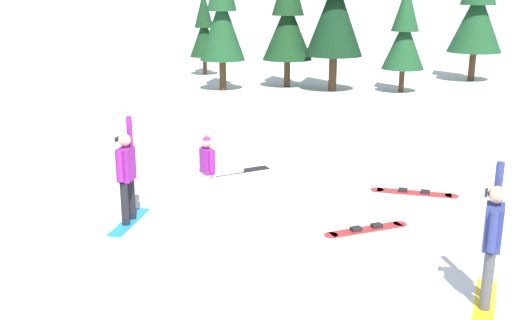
{
  "coord_description": "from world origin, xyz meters",
  "views": [
    {
      "loc": [
        0.13,
        -8.06,
        4.34
      ],
      "look_at": [
        -1.29,
        3.69,
        1.0
      ],
      "focal_mm": 42.21,
      "sensor_mm": 36.0,
      "label": 1
    }
  ],
  "objects_px": {
    "loose_snowboard_near_right": "(414,192)",
    "pine_tree_slender": "(335,2)",
    "pine_tree_short": "(222,15)",
    "pine_tree_young": "(288,18)",
    "loose_snowboard_far_spare": "(366,229)",
    "pine_tree_leaning": "(478,8)",
    "pine_tree_tall": "(204,30)",
    "snowboarder_background": "(214,162)",
    "pine_tree_broad": "(405,34)",
    "snowboarder_midground": "(126,175)",
    "snowboarder_foreground": "(492,242)"
  },
  "relations": [
    {
      "from": "snowboarder_midground",
      "to": "pine_tree_broad",
      "type": "bearing_deg",
      "value": 67.11
    },
    {
      "from": "pine_tree_short",
      "to": "pine_tree_leaning",
      "type": "distance_m",
      "value": 12.55
    },
    {
      "from": "pine_tree_slender",
      "to": "pine_tree_short",
      "type": "distance_m",
      "value": 4.95
    },
    {
      "from": "pine_tree_young",
      "to": "pine_tree_slender",
      "type": "bearing_deg",
      "value": -25.67
    },
    {
      "from": "snowboarder_background",
      "to": "loose_snowboard_near_right",
      "type": "bearing_deg",
      "value": -9.42
    },
    {
      "from": "loose_snowboard_near_right",
      "to": "pine_tree_leaning",
      "type": "height_order",
      "value": "pine_tree_leaning"
    },
    {
      "from": "loose_snowboard_near_right",
      "to": "pine_tree_leaning",
      "type": "distance_m",
      "value": 19.05
    },
    {
      "from": "pine_tree_slender",
      "to": "pine_tree_tall",
      "type": "relative_size",
      "value": 1.64
    },
    {
      "from": "snowboarder_background",
      "to": "pine_tree_slender",
      "type": "xyz_separation_m",
      "value": [
        2.88,
        13.24,
        3.52
      ]
    },
    {
      "from": "snowboarder_background",
      "to": "pine_tree_young",
      "type": "height_order",
      "value": "pine_tree_young"
    },
    {
      "from": "snowboarder_foreground",
      "to": "snowboarder_midground",
      "type": "distance_m",
      "value": 6.57
    },
    {
      "from": "pine_tree_slender",
      "to": "pine_tree_short",
      "type": "xyz_separation_m",
      "value": [
        -4.9,
        -0.33,
        -0.54
      ]
    },
    {
      "from": "snowboarder_midground",
      "to": "pine_tree_slender",
      "type": "distance_m",
      "value": 17.16
    },
    {
      "from": "pine_tree_short",
      "to": "pine_tree_young",
      "type": "relative_size",
      "value": 1.07
    },
    {
      "from": "loose_snowboard_near_right",
      "to": "pine_tree_leaning",
      "type": "xyz_separation_m",
      "value": [
        5.09,
        18.02,
        3.5
      ]
    },
    {
      "from": "snowboarder_midground",
      "to": "pine_tree_tall",
      "type": "height_order",
      "value": "pine_tree_tall"
    },
    {
      "from": "snowboarder_midground",
      "to": "snowboarder_background",
      "type": "bearing_deg",
      "value": 71.66
    },
    {
      "from": "loose_snowboard_far_spare",
      "to": "pine_tree_leaning",
      "type": "distance_m",
      "value": 21.53
    },
    {
      "from": "pine_tree_slender",
      "to": "pine_tree_tall",
      "type": "distance_m",
      "value": 8.38
    },
    {
      "from": "snowboarder_midground",
      "to": "loose_snowboard_far_spare",
      "type": "relative_size",
      "value": 1.23
    },
    {
      "from": "pine_tree_short",
      "to": "pine_tree_slender",
      "type": "bearing_deg",
      "value": 3.86
    },
    {
      "from": "pine_tree_short",
      "to": "pine_tree_young",
      "type": "xyz_separation_m",
      "value": [
        2.8,
        1.34,
        -0.21
      ]
    },
    {
      "from": "pine_tree_short",
      "to": "pine_tree_broad",
      "type": "bearing_deg",
      "value": 2.75
    },
    {
      "from": "snowboarder_foreground",
      "to": "snowboarder_background",
      "type": "relative_size",
      "value": 1.25
    },
    {
      "from": "loose_snowboard_near_right",
      "to": "snowboarder_foreground",
      "type": "bearing_deg",
      "value": -85.83
    },
    {
      "from": "pine_tree_short",
      "to": "pine_tree_young",
      "type": "distance_m",
      "value": 3.11
    },
    {
      "from": "snowboarder_foreground",
      "to": "loose_snowboard_far_spare",
      "type": "height_order",
      "value": "snowboarder_foreground"
    },
    {
      "from": "snowboarder_foreground",
      "to": "pine_tree_tall",
      "type": "bearing_deg",
      "value": 110.63
    },
    {
      "from": "snowboarder_background",
      "to": "pine_tree_young",
      "type": "relative_size",
      "value": 0.29
    },
    {
      "from": "snowboarder_midground",
      "to": "pine_tree_short",
      "type": "bearing_deg",
      "value": 93.43
    },
    {
      "from": "pine_tree_short",
      "to": "pine_tree_tall",
      "type": "distance_m",
      "value": 5.47
    },
    {
      "from": "pine_tree_slender",
      "to": "snowboarder_background",
      "type": "bearing_deg",
      "value": -102.26
    },
    {
      "from": "pine_tree_short",
      "to": "pine_tree_tall",
      "type": "relative_size",
      "value": 1.41
    },
    {
      "from": "loose_snowboard_near_right",
      "to": "pine_tree_slender",
      "type": "bearing_deg",
      "value": 97.25
    },
    {
      "from": "loose_snowboard_near_right",
      "to": "pine_tree_broad",
      "type": "distance_m",
      "value": 14.34
    },
    {
      "from": "pine_tree_tall",
      "to": "snowboarder_foreground",
      "type": "bearing_deg",
      "value": -69.37
    },
    {
      "from": "snowboarder_background",
      "to": "pine_tree_short",
      "type": "relative_size",
      "value": 0.27
    },
    {
      "from": "pine_tree_short",
      "to": "pine_tree_tall",
      "type": "height_order",
      "value": "pine_tree_short"
    },
    {
      "from": "snowboarder_midground",
      "to": "pine_tree_slender",
      "type": "relative_size",
      "value": 0.29
    },
    {
      "from": "snowboarder_background",
      "to": "pine_tree_leaning",
      "type": "bearing_deg",
      "value": 60.54
    },
    {
      "from": "snowboarder_foreground",
      "to": "pine_tree_short",
      "type": "relative_size",
      "value": 0.34
    },
    {
      "from": "snowboarder_midground",
      "to": "loose_snowboard_near_right",
      "type": "distance_m",
      "value": 6.29
    },
    {
      "from": "loose_snowboard_far_spare",
      "to": "pine_tree_short",
      "type": "relative_size",
      "value": 0.27
    },
    {
      "from": "pine_tree_tall",
      "to": "loose_snowboard_far_spare",
      "type": "bearing_deg",
      "value": -70.67
    },
    {
      "from": "loose_snowboard_far_spare",
      "to": "pine_tree_short",
      "type": "xyz_separation_m",
      "value": [
        -5.52,
        15.96,
        3.31
      ]
    },
    {
      "from": "pine_tree_broad",
      "to": "pine_tree_young",
      "type": "bearing_deg",
      "value": 169.38
    },
    {
      "from": "snowboarder_midground",
      "to": "pine_tree_tall",
      "type": "distance_m",
      "value": 21.4
    },
    {
      "from": "pine_tree_broad",
      "to": "loose_snowboard_far_spare",
      "type": "bearing_deg",
      "value": -98.39
    },
    {
      "from": "loose_snowboard_near_right",
      "to": "pine_tree_young",
      "type": "height_order",
      "value": "pine_tree_young"
    },
    {
      "from": "pine_tree_short",
      "to": "pine_tree_leaning",
      "type": "relative_size",
      "value": 0.95
    }
  ]
}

